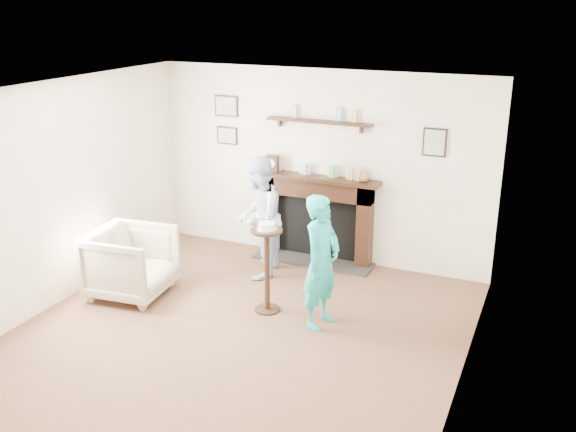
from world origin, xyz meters
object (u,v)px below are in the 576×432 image
(armchair, at_px, (134,294))
(man, at_px, (260,275))
(woman, at_px, (320,324))
(pedestal_table, at_px, (267,254))

(armchair, height_order, man, man)
(man, bearing_deg, woman, 41.50)
(armchair, height_order, woman, woman)
(armchair, distance_m, woman, 2.29)
(pedestal_table, bearing_deg, woman, -5.56)
(woman, bearing_deg, armchair, 105.07)
(woman, distance_m, pedestal_table, 0.95)
(man, relative_size, pedestal_table, 1.38)
(man, xyz_separation_m, pedestal_table, (0.50, -0.83, 0.68))
(armchair, bearing_deg, woman, -90.81)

